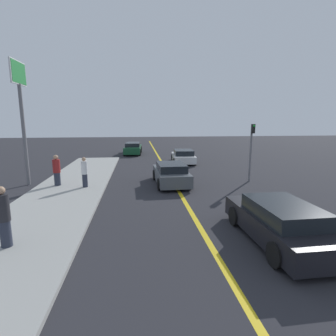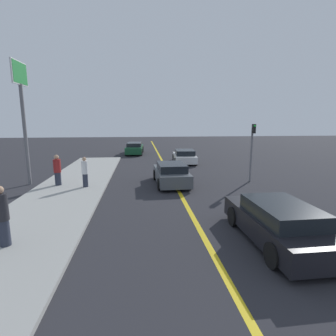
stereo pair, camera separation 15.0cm
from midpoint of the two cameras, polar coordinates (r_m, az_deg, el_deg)
road_center_line at (r=17.69m, az=0.24°, el=-1.89°), size 0.20×60.00×0.01m
sidewalk_left at (r=13.65m, az=-22.77°, el=-6.19°), size 3.85×26.84×0.13m
car_near_right_lane at (r=8.99m, az=22.66°, el=-10.85°), size 2.02×4.54×1.31m
car_ahead_center at (r=15.50m, az=0.37°, el=-1.29°), size 1.99×4.09×1.28m
car_far_distant at (r=23.29m, az=3.15°, el=2.53°), size 2.11×4.09×1.18m
car_parked_left_lot at (r=29.63m, az=-7.77°, el=4.29°), size 2.05×4.77×1.29m
pedestrian_mid_group at (r=9.03m, az=-32.56°, el=-8.95°), size 0.36×0.36×1.81m
pedestrian_far_standing at (r=15.05m, az=-17.99°, el=-0.86°), size 0.33×0.33×1.66m
pedestrian_by_sign at (r=15.98m, az=-23.32°, el=-0.47°), size 0.40×0.40×1.73m
traffic_light at (r=16.72m, az=17.43°, el=4.55°), size 0.18×0.40×3.54m
roadside_sign at (r=17.21m, az=-29.72°, el=13.64°), size 0.20×1.86×6.96m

